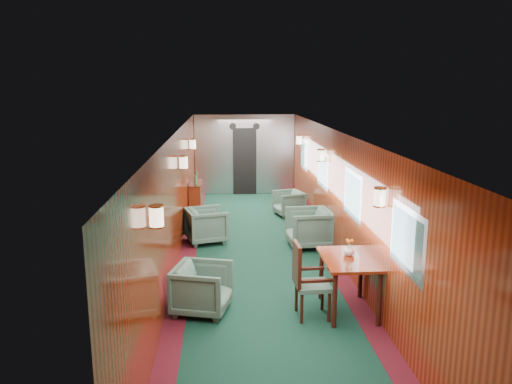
# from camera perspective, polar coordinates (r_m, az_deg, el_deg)

# --- Properties ---
(room) EXTENTS (12.00, 12.10, 2.40)m
(room) POSITION_cam_1_polar(r_m,az_deg,el_deg) (9.12, 0.31, 2.00)
(room) COLOR #0D3224
(room) RESTS_ON ground
(bulkhead) EXTENTS (2.98, 0.17, 2.39)m
(bulkhead) POSITION_cam_1_polar(r_m,az_deg,el_deg) (15.02, -1.31, 4.25)
(bulkhead) COLOR #AFB1B7
(bulkhead) RESTS_ON ground
(windows_right) EXTENTS (0.02, 8.60, 0.80)m
(windows_right) POSITION_cam_1_polar(r_m,az_deg,el_deg) (9.61, 9.09, 1.25)
(windows_right) COLOR #BABDC1
(windows_right) RESTS_ON ground
(wall_sconces) EXTENTS (2.97, 7.97, 0.25)m
(wall_sconces) POSITION_cam_1_polar(r_m,az_deg,el_deg) (9.65, 0.07, 3.49)
(wall_sconces) COLOR beige
(wall_sconces) RESTS_ON ground
(dining_table) EXTENTS (0.77, 1.10, 0.82)m
(dining_table) POSITION_cam_1_polar(r_m,az_deg,el_deg) (7.34, 10.62, -8.37)
(dining_table) COLOR maroon
(dining_table) RESTS_ON ground
(side_chair) EXTENTS (0.51, 0.54, 1.10)m
(side_chair) POSITION_cam_1_polar(r_m,az_deg,el_deg) (7.13, 5.69, -9.68)
(side_chair) COLOR #1A3E37
(side_chair) RESTS_ON ground
(credenza) EXTENTS (0.31, 0.98, 1.15)m
(credenza) POSITION_cam_1_polar(r_m,az_deg,el_deg) (12.52, -6.89, -0.84)
(credenza) COLOR maroon
(credenza) RESTS_ON ground
(flower_vase) EXTENTS (0.20, 0.20, 0.17)m
(flower_vase) POSITION_cam_1_polar(r_m,az_deg,el_deg) (7.36, 10.59, -6.50)
(flower_vase) COLOR silver
(flower_vase) RESTS_ON dining_table
(armchair_left_near) EXTENTS (0.95, 0.93, 0.71)m
(armchair_left_near) POSITION_cam_1_polar(r_m,az_deg,el_deg) (7.39, -6.17, -10.91)
(armchair_left_near) COLOR #1A3E37
(armchair_left_near) RESTS_ON ground
(armchair_left_far) EXTENTS (0.98, 0.96, 0.73)m
(armchair_left_far) POSITION_cam_1_polar(r_m,az_deg,el_deg) (10.52, -5.66, -3.79)
(armchair_left_far) COLOR #1A3E37
(armchair_left_far) RESTS_ON ground
(armchair_right_near) EXTENTS (0.91, 0.89, 0.78)m
(armchair_right_near) POSITION_cam_1_polar(r_m,az_deg,el_deg) (10.22, 6.04, -4.11)
(armchair_right_near) COLOR #1A3E37
(armchair_right_near) RESTS_ON ground
(armchair_right_far) EXTENTS (0.84, 0.83, 0.62)m
(armchair_right_far) POSITION_cam_1_polar(r_m,az_deg,el_deg) (12.65, 3.75, -1.29)
(armchair_right_far) COLOR #1A3E37
(armchair_right_far) RESTS_ON ground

